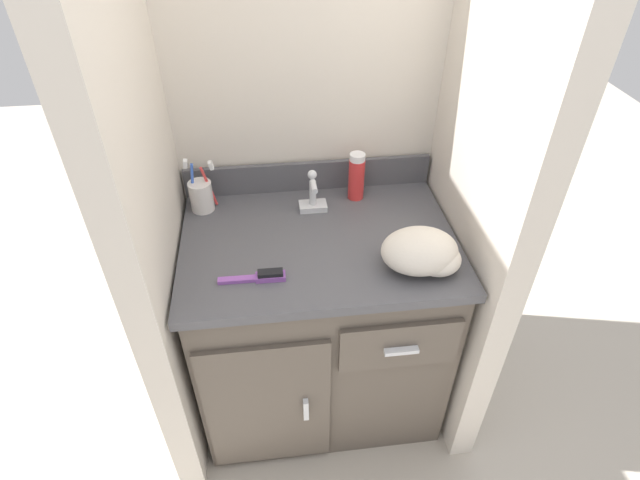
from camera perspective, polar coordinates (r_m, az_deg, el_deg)
ground_plane at (r=2.08m, az=-0.10°, el=-16.54°), size 6.00×6.00×0.00m
wall_back at (r=1.65m, az=-1.66°, el=16.91°), size 1.02×0.08×2.20m
wall_left at (r=1.37m, az=-20.34°, el=9.66°), size 0.08×0.67×2.20m
wall_right at (r=1.46m, az=18.83°, el=11.88°), size 0.08×0.67×2.20m
vanity at (r=1.77m, az=-0.15°, el=-9.24°), size 0.84×0.60×0.76m
backsplash at (r=1.72m, az=-1.29°, el=7.35°), size 0.84×0.02×0.10m
sink_faucet at (r=1.62m, az=-0.82°, el=4.97°), size 0.09×0.09×0.14m
toothbrush_cup at (r=1.66m, az=-13.41°, el=5.00°), size 0.09×0.07×0.18m
shaving_cream_can at (r=1.67m, az=4.19°, el=7.26°), size 0.05×0.05×0.16m
hairbrush at (r=1.39m, az=-6.71°, el=-4.17°), size 0.19×0.03×0.03m
hand_towel at (r=1.42m, az=11.75°, el=-1.42°), size 0.22×0.17×0.12m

